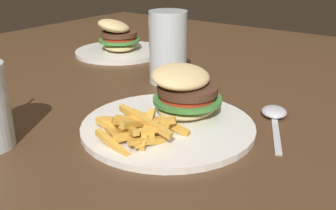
{
  "coord_description": "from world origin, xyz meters",
  "views": [
    {
      "loc": [
        -0.49,
        -0.51,
        0.98
      ],
      "look_at": [
        -0.04,
        -0.18,
        0.75
      ],
      "focal_mm": 42.0,
      "sensor_mm": 36.0,
      "label": 1
    }
  ],
  "objects_px": {
    "spoon": "(274,114)",
    "meal_plate_near": "(174,110)",
    "meal_plate_far": "(118,43)",
    "beer_glass": "(168,50)"
  },
  "relations": [
    {
      "from": "spoon",
      "to": "meal_plate_near",
      "type": "bearing_deg",
      "value": 110.98
    },
    {
      "from": "spoon",
      "to": "meal_plate_far",
      "type": "bearing_deg",
      "value": 47.28
    },
    {
      "from": "meal_plate_near",
      "to": "meal_plate_far",
      "type": "relative_size",
      "value": 1.15
    },
    {
      "from": "spoon",
      "to": "meal_plate_far",
      "type": "relative_size",
      "value": 0.69
    },
    {
      "from": "beer_glass",
      "to": "meal_plate_far",
      "type": "xyz_separation_m",
      "value": [
        0.12,
        0.25,
        -0.04
      ]
    },
    {
      "from": "spoon",
      "to": "meal_plate_far",
      "type": "xyz_separation_m",
      "value": [
        0.17,
        0.51,
        0.02
      ]
    },
    {
      "from": "meal_plate_near",
      "to": "beer_glass",
      "type": "bearing_deg",
      "value": 38.35
    },
    {
      "from": "meal_plate_near",
      "to": "meal_plate_far",
      "type": "distance_m",
      "value": 0.49
    },
    {
      "from": "beer_glass",
      "to": "spoon",
      "type": "height_order",
      "value": "beer_glass"
    },
    {
      "from": "meal_plate_far",
      "to": "spoon",
      "type": "bearing_deg",
      "value": -108.26
    }
  ]
}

